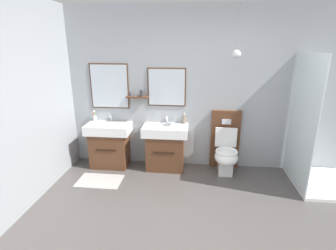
{
  "coord_description": "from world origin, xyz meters",
  "views": [
    {
      "loc": [
        -0.27,
        -2.24,
        2.08
      ],
      "look_at": [
        -0.7,
        1.81,
        0.78
      ],
      "focal_mm": 28.07,
      "sensor_mm": 36.0,
      "label": 1
    }
  ],
  "objects_px": {
    "vanity_sink_left": "(110,144)",
    "soap_dispenser": "(184,119)",
    "vanity_sink_right": "(166,146)",
    "toilet": "(225,150)",
    "toothbrush_cup": "(95,118)",
    "shower_tray": "(318,161)"
  },
  "relations": [
    {
      "from": "vanity_sink_left",
      "to": "soap_dispenser",
      "type": "xyz_separation_m",
      "value": [
        1.27,
        0.16,
        0.44
      ]
    },
    {
      "from": "vanity_sink_left",
      "to": "vanity_sink_right",
      "type": "xyz_separation_m",
      "value": [
        0.97,
        0.0,
        0.0
      ]
    },
    {
      "from": "soap_dispenser",
      "to": "vanity_sink_right",
      "type": "bearing_deg",
      "value": -151.67
    },
    {
      "from": "soap_dispenser",
      "to": "toothbrush_cup",
      "type": "bearing_deg",
      "value": -179.63
    },
    {
      "from": "vanity_sink_left",
      "to": "soap_dispenser",
      "type": "height_order",
      "value": "soap_dispenser"
    },
    {
      "from": "toothbrush_cup",
      "to": "shower_tray",
      "type": "xyz_separation_m",
      "value": [
        3.58,
        -0.46,
        -0.42
      ]
    },
    {
      "from": "vanity_sink_left",
      "to": "toilet",
      "type": "height_order",
      "value": "toilet"
    },
    {
      "from": "vanity_sink_left",
      "to": "vanity_sink_right",
      "type": "distance_m",
      "value": 0.97
    },
    {
      "from": "vanity_sink_right",
      "to": "shower_tray",
      "type": "bearing_deg",
      "value": -7.67
    },
    {
      "from": "vanity_sink_right",
      "to": "toilet",
      "type": "xyz_separation_m",
      "value": [
        1.0,
        -0.01,
        -0.02
      ]
    },
    {
      "from": "soap_dispenser",
      "to": "vanity_sink_left",
      "type": "bearing_deg",
      "value": -172.7
    },
    {
      "from": "vanity_sink_right",
      "to": "soap_dispenser",
      "type": "height_order",
      "value": "soap_dispenser"
    },
    {
      "from": "vanity_sink_right",
      "to": "toothbrush_cup",
      "type": "height_order",
      "value": "toothbrush_cup"
    },
    {
      "from": "toilet",
      "to": "shower_tray",
      "type": "distance_m",
      "value": 1.36
    },
    {
      "from": "toilet",
      "to": "vanity_sink_left",
      "type": "bearing_deg",
      "value": 179.75
    },
    {
      "from": "shower_tray",
      "to": "vanity_sink_right",
      "type": "bearing_deg",
      "value": 172.33
    },
    {
      "from": "vanity_sink_left",
      "to": "soap_dispenser",
      "type": "relative_size",
      "value": 3.94
    },
    {
      "from": "vanity_sink_right",
      "to": "toilet",
      "type": "distance_m",
      "value": 1.0
    },
    {
      "from": "soap_dispenser",
      "to": "shower_tray",
      "type": "relative_size",
      "value": 0.1
    },
    {
      "from": "toilet",
      "to": "shower_tray",
      "type": "height_order",
      "value": "shower_tray"
    },
    {
      "from": "toilet",
      "to": "soap_dispenser",
      "type": "distance_m",
      "value": 0.85
    },
    {
      "from": "vanity_sink_right",
      "to": "soap_dispenser",
      "type": "relative_size",
      "value": 3.94
    }
  ]
}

